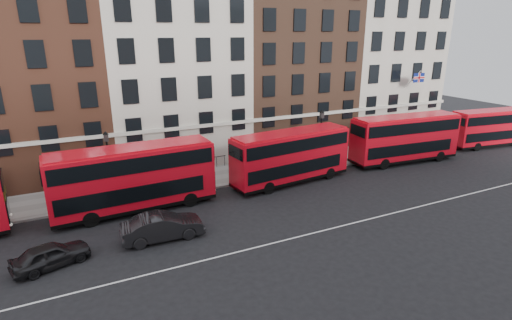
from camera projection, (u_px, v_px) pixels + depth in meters
name	position (u px, v px, depth m)	size (l,w,h in m)	color
ground	(251.00, 231.00, 25.84)	(120.00, 120.00, 0.00)	black
pavement	(200.00, 179.00, 34.81)	(80.00, 5.00, 0.15)	gray
kerb	(209.00, 188.00, 32.67)	(80.00, 0.30, 0.16)	gray
road_centre_line	(265.00, 245.00, 24.13)	(70.00, 0.12, 0.01)	white
building_terrace	(168.00, 55.00, 37.88)	(64.00, 11.95, 22.00)	beige
bus_b	(133.00, 177.00, 28.09)	(11.41, 3.20, 4.75)	red
bus_c	(291.00, 156.00, 33.47)	(10.84, 3.69, 4.47)	red
bus_d	(405.00, 138.00, 38.77)	(11.25, 3.54, 4.65)	red
bus_e	(491.00, 127.00, 44.25)	(10.05, 3.65, 4.13)	red
car_rear	(51.00, 255.00, 21.79)	(1.62, 4.03, 1.37)	#232326
car_front	(163.00, 227.00, 24.66)	(1.75, 5.01, 1.65)	black
lamp_post_left	(109.00, 163.00, 29.49)	(0.44, 0.44, 5.33)	black
lamp_post_right	(321.00, 135.00, 37.24)	(0.44, 0.44, 5.33)	black
traffic_light	(425.00, 128.00, 42.76)	(0.25, 0.45, 3.27)	black
iron_railings	(192.00, 165.00, 36.52)	(6.60, 0.06, 1.00)	black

